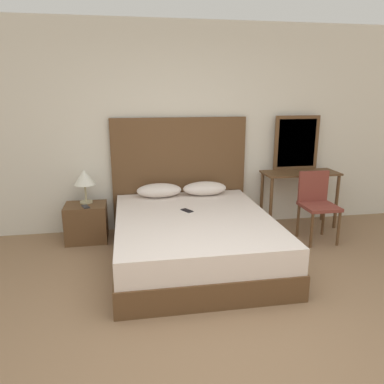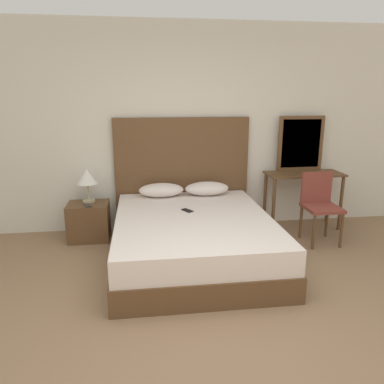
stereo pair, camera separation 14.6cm
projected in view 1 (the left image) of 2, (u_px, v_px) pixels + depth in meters
name	position (u px, v px, depth m)	size (l,w,h in m)	color
ground_plane	(230.00, 357.00, 2.65)	(16.00, 16.00, 0.00)	#8C6B4C
wall_back	(176.00, 129.00, 4.96)	(10.00, 0.06, 2.70)	silver
bed	(194.00, 238.00, 4.14)	(1.71, 2.11, 0.51)	brown
headboard	(180.00, 174.00, 5.04)	(1.79, 0.05, 1.50)	brown
pillow_left	(159.00, 190.00, 4.82)	(0.58, 0.30, 0.18)	silver
pillow_right	(205.00, 188.00, 4.92)	(0.58, 0.30, 0.18)	silver
phone_on_bed	(187.00, 210.00, 4.27)	(0.14, 0.16, 0.01)	black
nightstand	(87.00, 223.00, 4.70)	(0.50, 0.41, 0.47)	brown
table_lamp	(84.00, 178.00, 4.63)	(0.26, 0.26, 0.43)	tan
phone_on_nightstand	(86.00, 207.00, 4.54)	(0.12, 0.17, 0.01)	#232328
vanity_desk	(300.00, 182.00, 5.12)	(1.02, 0.43, 0.77)	brown
vanity_mirror	(296.00, 143.00, 5.16)	(0.64, 0.03, 0.74)	brown
chair	(317.00, 201.00, 4.68)	(0.41, 0.43, 0.86)	brown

